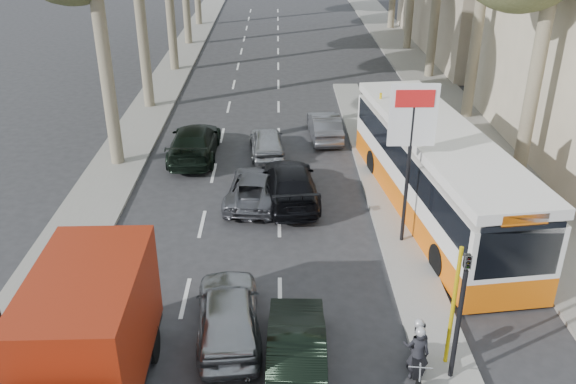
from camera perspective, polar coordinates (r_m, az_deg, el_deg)
name	(u,v)px	position (r m, az deg, el deg)	size (l,w,h in m)	color
ground	(314,341)	(16.74, 2.44, -13.77)	(120.00, 120.00, 0.00)	#28282B
sidewalk_right	(427,81)	(40.43, 12.90, 10.13)	(3.20, 70.00, 0.12)	gray
median_left	(174,69)	(42.79, -10.66, 11.20)	(2.40, 64.00, 0.12)	gray
traffic_island	(376,170)	(26.42, 8.20, 2.04)	(1.50, 26.00, 0.16)	gray
billboard	(411,142)	(19.60, 11.40, 4.57)	(1.50, 12.10, 5.60)	yellow
traffic_light_island	(462,297)	(14.60, 15.98, -9.41)	(0.16, 0.41, 3.60)	black
silver_hatchback	(228,313)	(16.58, -5.60, -11.18)	(1.69, 4.19, 1.43)	#9CA0A4
dark_hatchback	(296,347)	(15.52, 0.80, -14.27)	(1.42, 4.06, 1.34)	black
queue_car_a	(255,188)	(23.42, -3.08, 0.42)	(1.97, 4.26, 1.18)	#52545A
queue_car_b	(289,183)	(23.44, 0.14, 0.81)	(2.01, 4.93, 1.43)	black
queue_car_c	(267,142)	(27.73, -1.99, 4.71)	(1.48, 3.69, 1.26)	#979A9F
queue_car_d	(325,126)	(29.68, 3.45, 6.17)	(1.35, 3.88, 1.28)	#4B4C52
queue_car_e	(194,142)	(27.71, -8.77, 4.64)	(2.06, 5.06, 1.47)	black
red_truck	(85,350)	(14.48, -18.47, -13.83)	(2.46, 6.23, 3.30)	black
city_bus	(436,170)	(22.75, 13.68, 2.03)	(4.24, 12.75, 3.30)	orange
motorcycle	(417,351)	(15.60, 11.99, -14.38)	(0.76, 1.90, 1.62)	black
pedestrian_near	(490,178)	(24.60, 18.39, 1.29)	(0.98, 0.48, 1.68)	#3F334D
pedestrian_far	(512,201)	(22.85, 20.23, -0.79)	(1.15, 0.51, 1.78)	#69604F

